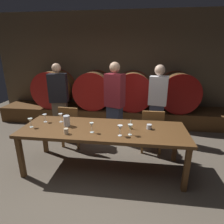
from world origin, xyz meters
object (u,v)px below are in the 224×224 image
(dining_table, at_px, (103,132))
(chair_left, at_px, (71,124))
(guest_left, at_px, (59,102))
(wine_glass_right, at_px, (120,128))
(wine_barrel_far_right, at_px, (178,92))
(pitcher, at_px, (67,121))
(wine_barrel_far_left, at_px, (54,89))
(wine_glass_far_left, at_px, (30,121))
(wine_glass_far_right, at_px, (130,127))
(wine_glass_left, at_px, (45,116))
(wine_barrel_center_left, at_px, (94,90))
(guest_center, at_px, (115,103))
(chair_right, at_px, (152,129))
(cup_right, at_px, (149,127))
(candle_center, at_px, (131,126))
(wine_glass_center_left, at_px, (61,116))
(wine_barrel_center_right, at_px, (133,91))
(guest_right, at_px, (157,103))
(cup_left, at_px, (66,131))
(wine_glass_center_right, at_px, (92,125))

(dining_table, height_order, chair_left, chair_left)
(guest_left, relative_size, wine_glass_right, 10.34)
(wine_barrel_far_right, relative_size, pitcher, 5.69)
(wine_barrel_far_left, xyz_separation_m, wine_glass_right, (2.09, -2.45, -0.04))
(wine_glass_far_left, bearing_deg, chair_left, 64.59)
(chair_left, bearing_deg, wine_glass_far_right, 149.71)
(wine_barrel_far_left, distance_m, wine_glass_left, 2.21)
(wine_glass_left, bearing_deg, wine_barrel_center_left, 78.78)
(wine_barrel_far_left, bearing_deg, wine_barrel_center_left, 0.00)
(wine_barrel_center_left, bearing_deg, wine_glass_far_left, -102.87)
(guest_center, height_order, wine_glass_right, guest_center)
(chair_right, relative_size, wine_glass_right, 5.41)
(guest_left, bearing_deg, wine_glass_far_left, 78.91)
(guest_center, relative_size, wine_glass_far_right, 10.46)
(wine_glass_left, height_order, cup_right, wine_glass_left)
(guest_center, bearing_deg, cup_right, 147.49)
(chair_left, bearing_deg, wine_glass_far_left, 69.82)
(guest_center, distance_m, wine_glass_far_left, 1.68)
(wine_glass_right, height_order, cup_right, wine_glass_right)
(dining_table, height_order, candle_center, candle_center)
(chair_left, relative_size, guest_left, 0.52)
(wine_barrel_far_right, height_order, wine_glass_left, wine_barrel_far_right)
(chair_left, xyz_separation_m, wine_glass_center_left, (0.01, -0.51, 0.36))
(wine_barrel_far_left, height_order, wine_glass_center_left, wine_barrel_far_left)
(wine_glass_left, distance_m, cup_right, 1.78)
(guest_left, bearing_deg, wine_barrel_center_right, -153.37)
(wine_barrel_far_right, bearing_deg, pitcher, -135.02)
(guest_center, relative_size, wine_glass_left, 12.09)
(candle_center, distance_m, pitcher, 1.05)
(wine_glass_center_left, bearing_deg, guest_right, 32.04)
(chair_right, xyz_separation_m, cup_left, (-1.34, -0.95, 0.30))
(chair_right, distance_m, wine_glass_left, 1.99)
(wine_barrel_center_right, xyz_separation_m, wine_barrel_far_right, (1.16, 0.00, 0.00))
(guest_center, xyz_separation_m, wine_glass_center_right, (-0.21, -1.20, -0.03))
(cup_right, bearing_deg, wine_barrel_center_right, 98.00)
(wine_glass_right, bearing_deg, dining_table, 141.49)
(cup_left, bearing_deg, wine_glass_left, 142.17)
(guest_left, distance_m, guest_right, 2.14)
(cup_left, bearing_deg, wine_glass_far_left, 165.60)
(cup_right, bearing_deg, wine_barrel_far_right, 68.30)
(wine_barrel_center_left, height_order, wine_glass_far_left, wine_barrel_center_left)
(wine_barrel_center_left, bearing_deg, wine_glass_far_right, -65.98)
(wine_glass_left, relative_size, cup_left, 1.70)
(chair_right, bearing_deg, cup_right, 80.21)
(dining_table, relative_size, wine_glass_left, 18.52)
(dining_table, xyz_separation_m, wine_glass_left, (-1.05, 0.14, 0.17))
(guest_left, distance_m, wine_glass_far_right, 2.00)
(guest_left, relative_size, wine_glass_far_left, 11.10)
(wine_barrel_center_left, bearing_deg, wine_glass_center_left, -93.95)
(wine_glass_right, bearing_deg, cup_right, 34.51)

